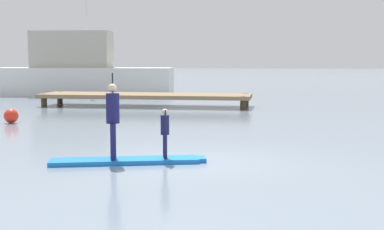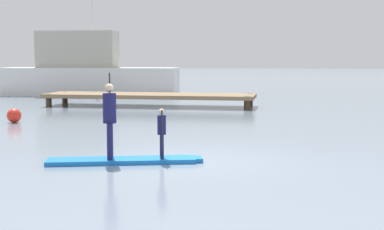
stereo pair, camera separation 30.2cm
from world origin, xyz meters
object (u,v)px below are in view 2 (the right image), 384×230
Objects in this scene: paddler_adult at (110,116)px; mooring_buoy_mid at (14,116)px; paddler_child_solo at (162,130)px; fishing_boat_white_large at (86,72)px; paddleboard_near at (125,161)px.

paddler_adult is 3.67× the size of mooring_buoy_mid.
paddler_adult is 9.08m from mooring_buoy_mid.
fishing_boat_white_large is at bearing 114.93° from paddler_child_solo.
paddler_child_solo is at bearing -65.07° from fishing_boat_white_large.
paddler_adult reaches higher than paddler_child_solo.
paddleboard_near is at bearing 14.80° from paddler_adult.
mooring_buoy_mid reaches higher than paddleboard_near.
fishing_boat_white_large is (-9.01, 21.33, 1.42)m from paddleboard_near.
fishing_boat_white_large is (-8.70, 21.41, 0.41)m from paddler_adult.
paddler_adult is 0.17× the size of fishing_boat_white_large.
paddleboard_near is 1.06m from paddler_adult.
paddleboard_near is at bearing -67.09° from fishing_boat_white_large.
mooring_buoy_mid is at bearing 130.89° from paddler_adult.
paddleboard_near is 9.19m from mooring_buoy_mid.
fishing_boat_white_large is 14.89m from mooring_buoy_mid.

